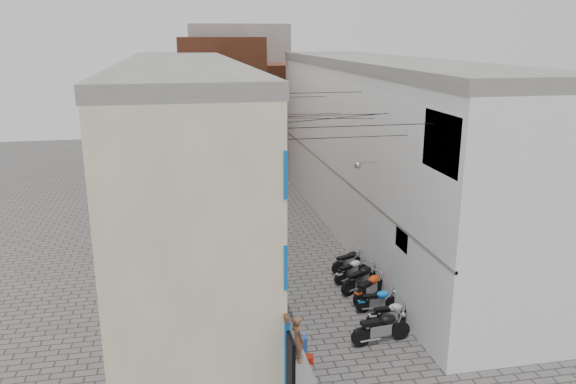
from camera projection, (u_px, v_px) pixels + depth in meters
ground at (369, 384)px, 16.83m from camera, size 90.00×90.00×0.00m
plinth at (247, 238)px, 28.69m from camera, size 0.90×26.00×0.25m
building_left at (185, 156)px, 26.92m from camera, size 5.10×27.00×9.00m
building_right at (382, 148)px, 28.83m from camera, size 5.94×26.00×9.00m
building_far_brick_left at (221, 107)px, 41.56m from camera, size 6.00×6.00×10.00m
building_far_brick_right at (282, 115)px, 44.66m from camera, size 5.00×6.00×8.00m
building_far_concrete at (239, 92)px, 47.47m from camera, size 8.00×5.00×11.00m
far_shopfront at (254, 164)px, 40.31m from camera, size 2.00×0.30×2.40m
overhead_wires at (312, 114)px, 22.13m from camera, size 5.80×13.02×1.32m
motorcycle_a at (381, 326)px, 18.95m from camera, size 2.22×0.93×1.25m
motorcycle_b at (390, 313)px, 20.11m from camera, size 1.80×0.62×1.03m
motorcycle_c at (378, 299)px, 21.18m from camera, size 1.73×0.57×1.00m
motorcycle_d at (370, 286)px, 22.07m from camera, size 2.04×1.71×1.18m
motorcycle_e at (361, 277)px, 22.85m from camera, size 2.19×1.55×1.23m
motorcycle_f at (352, 269)px, 23.79m from camera, size 1.94×1.36×1.08m
motorcycle_g at (349, 259)px, 24.86m from camera, size 1.88×1.21×1.04m
person_a at (297, 339)px, 17.42m from camera, size 0.54×0.65×1.53m
person_b at (271, 263)px, 23.36m from camera, size 0.64×0.76×1.41m
water_jug_near at (302, 344)px, 18.58m from camera, size 0.42×0.42×0.50m
water_jug_far at (301, 340)px, 18.86m from camera, size 0.31×0.31×0.46m
red_crate at (307, 359)px, 17.94m from camera, size 0.44×0.37×0.24m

